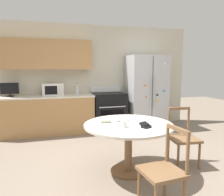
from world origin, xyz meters
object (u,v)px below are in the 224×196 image
at_px(microwave, 53,89).
at_px(countertop_tv, 10,89).
at_px(dining_chair_right, 183,138).
at_px(candle_glass, 124,124).
at_px(wallet, 145,125).
at_px(oven_range, 109,111).
at_px(dining_chair_near, 164,171).
at_px(refrigerator, 146,92).
at_px(counter_bottle, 77,90).

relative_size(microwave, countertop_tv, 1.22).
height_order(dining_chair_right, candle_glass, dining_chair_right).
height_order(microwave, wallet, microwave).
xyz_separation_m(microwave, countertop_tv, (-0.93, 0.02, 0.03)).
relative_size(oven_range, dining_chair_right, 1.20).
distance_m(microwave, dining_chair_near, 3.49).
relative_size(refrigerator, counter_bottle, 6.74).
bearing_deg(dining_chair_right, candle_glass, 13.82).
height_order(countertop_tv, dining_chair_right, countertop_tv).
distance_m(refrigerator, oven_range, 1.08).
bearing_deg(counter_bottle, oven_range, -5.90).
bearing_deg(candle_glass, countertop_tv, 125.97).
distance_m(dining_chair_near, dining_chair_right, 1.25).
relative_size(microwave, candle_glass, 5.34).
bearing_deg(wallet, counter_bottle, 103.07).
distance_m(oven_range, wallet, 2.55).
distance_m(counter_bottle, candle_glass, 2.54).
bearing_deg(counter_bottle, countertop_tv, 179.81).
relative_size(countertop_tv, wallet, 2.30).
bearing_deg(counter_bottle, refrigerator, -4.21).
bearing_deg(microwave, candle_glass, -70.28).
bearing_deg(dining_chair_near, counter_bottle, 3.52).
relative_size(counter_bottle, wallet, 1.64).
bearing_deg(counter_bottle, wallet, -76.93).
height_order(counter_bottle, wallet, counter_bottle).
relative_size(dining_chair_right, wallet, 5.41).
bearing_deg(countertop_tv, candle_glass, -54.03).
relative_size(dining_chair_near, dining_chair_right, 1.00).
relative_size(microwave, dining_chair_near, 0.52).
height_order(countertop_tv, counter_bottle, countertop_tv).
bearing_deg(dining_chair_near, dining_chair_right, -48.21).
bearing_deg(countertop_tv, microwave, -1.07).
distance_m(counter_bottle, wallet, 2.68).
relative_size(oven_range, wallet, 6.47).
height_order(microwave, dining_chair_near, microwave).
height_order(oven_range, dining_chair_near, oven_range).
relative_size(refrigerator, dining_chair_right, 2.05).
bearing_deg(refrigerator, countertop_tv, 177.65).
xyz_separation_m(dining_chair_near, wallet, (0.08, 0.67, 0.32)).
height_order(microwave, candle_glass, microwave).
bearing_deg(microwave, countertop_tv, 178.93).
relative_size(refrigerator, wallet, 11.06).
bearing_deg(dining_chair_right, microwave, -44.80).
xyz_separation_m(microwave, dining_chair_near, (1.09, -3.26, -0.60)).
height_order(oven_range, dining_chair_right, oven_range).
relative_size(refrigerator, countertop_tv, 4.81).
bearing_deg(dining_chair_right, refrigerator, -93.84).
bearing_deg(oven_range, counter_bottle, 174.10).
xyz_separation_m(oven_range, dining_chair_right, (0.61, -2.28, -0.03)).
distance_m(refrigerator, microwave, 2.31).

